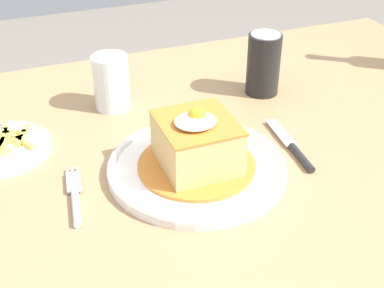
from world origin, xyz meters
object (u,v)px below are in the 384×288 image
soda_can (263,64)px  side_plate_fries (1,148)px  main_plate (197,167)px  fork (75,199)px  knife (295,150)px  drinking_glass (112,86)px

soda_can → side_plate_fries: soda_can is taller
main_plate → soda_can: 0.31m
main_plate → fork: bearing=-178.0°
fork → knife: (0.37, -0.00, 0.00)m
fork → side_plate_fries: bearing=116.1°
fork → knife: bearing=-0.7°
drinking_glass → side_plate_fries: 0.23m
drinking_glass → main_plate: bearing=-74.9°
fork → side_plate_fries: side_plate_fries is taller
soda_can → knife: bearing=-103.5°
soda_can → drinking_glass: size_ratio=1.18×
fork → knife: 0.37m
main_plate → fork: (-0.19, -0.01, -0.00)m
main_plate → fork: 0.19m
knife → main_plate: bearing=176.2°
drinking_glass → side_plate_fries: size_ratio=0.62×
knife → side_plate_fries: (-0.46, 0.19, -0.00)m
main_plate → fork: main_plate is taller
soda_can → drinking_glass: soda_can is taller
main_plate → drinking_glass: bearing=105.1°
drinking_glass → fork: bearing=-115.2°
fork → side_plate_fries: (-0.09, 0.18, -0.00)m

